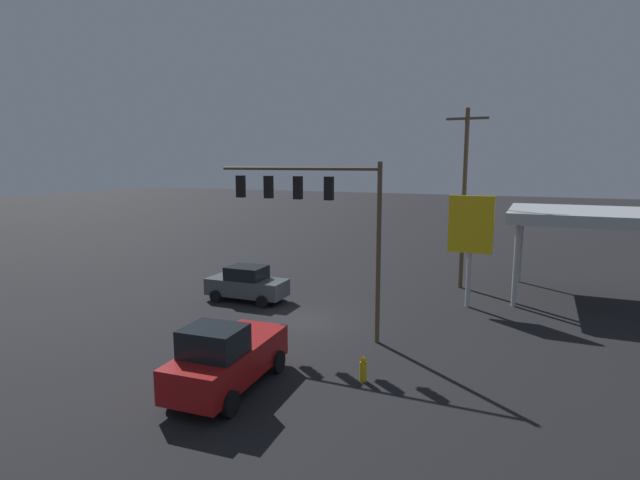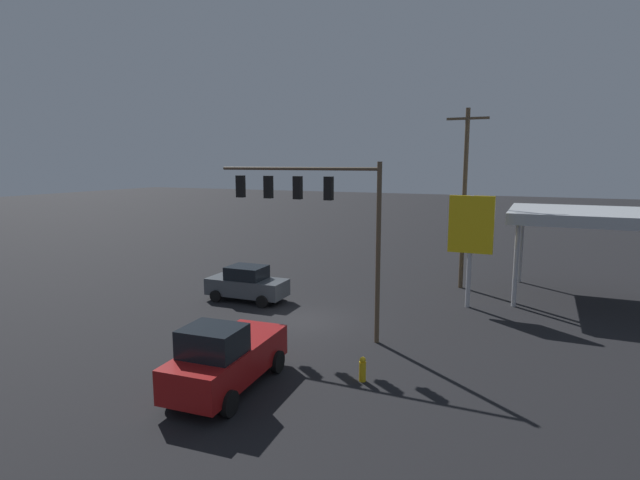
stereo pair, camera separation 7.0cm
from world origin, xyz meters
TOP-DOWN VIEW (x-y plane):
  - ground_plane at (0.00, 0.00)m, footprint 200.00×200.00m
  - traffic_signal_assembly at (-1.21, 1.41)m, footprint 7.59×0.43m
  - utility_pole at (-5.96, -9.62)m, footprint 2.40×0.26m
  - gas_station_canopy at (-12.66, -9.67)m, footprint 8.22×7.23m
  - price_sign at (-6.93, -5.56)m, footprint 2.25×0.27m
  - sedan_waiting at (4.33, -1.84)m, footprint 4.46×2.18m
  - pickup_parked at (-0.94, 7.75)m, footprint 2.54×5.32m
  - fire_hydrant at (-4.88, 5.28)m, footprint 0.24×0.24m

SIDE VIEW (x-z plane):
  - ground_plane at x=0.00m, z-range 0.00..0.00m
  - fire_hydrant at x=-4.88m, z-range 0.00..0.88m
  - sedan_waiting at x=4.33m, z-range -0.01..1.92m
  - pickup_parked at x=-0.94m, z-range -0.09..2.31m
  - price_sign at x=-6.93m, z-range 1.20..7.06m
  - gas_station_canopy at x=-12.66m, z-range 2.12..7.10m
  - utility_pole at x=-5.96m, z-range 0.29..10.94m
  - traffic_signal_assembly at x=-1.21m, z-range 1.97..9.54m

